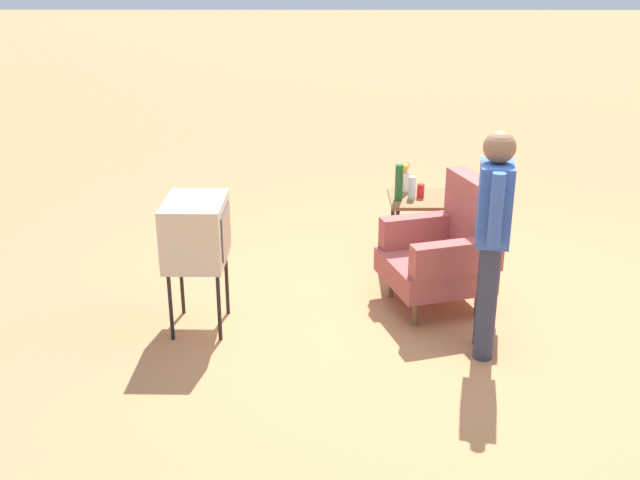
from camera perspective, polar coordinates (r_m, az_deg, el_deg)
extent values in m
plane|color=#C17A4C|center=(6.16, 9.57, -6.00)|extent=(60.00, 60.00, 0.00)
cylinder|color=brown|center=(6.47, 5.28, -3.32)|extent=(0.05, 0.05, 0.22)
cylinder|color=brown|center=(6.03, 7.15, -5.32)|extent=(0.05, 0.05, 0.22)
cylinder|color=brown|center=(6.67, 9.54, -2.74)|extent=(0.05, 0.05, 0.22)
cylinder|color=brown|center=(6.24, 11.64, -4.63)|extent=(0.05, 0.05, 0.22)
cube|color=#9E4C47|center=(6.26, 8.51, -2.23)|extent=(0.95, 0.95, 0.20)
cube|color=#9E4C47|center=(6.24, 11.38, 1.66)|extent=(0.77, 0.37, 0.64)
cube|color=#9E4C47|center=(6.44, 7.43, 0.73)|extent=(0.33, 0.70, 0.26)
cube|color=#9E4C47|center=(5.91, 9.92, -1.36)|extent=(0.33, 0.70, 0.26)
cylinder|color=black|center=(7.19, 5.41, 1.08)|extent=(0.04, 0.04, 0.64)
cylinder|color=black|center=(6.78, 5.72, -0.23)|extent=(0.04, 0.04, 0.64)
cylinder|color=black|center=(7.25, 8.94, 1.06)|extent=(0.04, 0.04, 0.64)
cylinder|color=black|center=(6.83, 9.47, -0.24)|extent=(0.04, 0.04, 0.64)
cube|color=brown|center=(6.90, 7.52, 3.03)|extent=(0.56, 0.56, 0.03)
cylinder|color=black|center=(5.74, -7.53, -4.95)|extent=(0.03, 0.03, 0.55)
cylinder|color=black|center=(6.13, -6.96, -3.13)|extent=(0.03, 0.03, 0.55)
cylinder|color=black|center=(5.80, -11.07, -4.87)|extent=(0.03, 0.03, 0.55)
cylinder|color=black|center=(6.19, -10.27, -3.08)|extent=(0.03, 0.03, 0.55)
cube|color=#BCB299|center=(5.76, -9.24, 0.66)|extent=(0.61, 0.45, 0.48)
cube|color=#383D3F|center=(5.73, -7.03, 0.65)|extent=(0.42, 0.02, 0.34)
cylinder|color=#2D3347|center=(5.69, 12.28, -3.76)|extent=(0.14, 0.14, 0.86)
cylinder|color=#2D3347|center=(5.51, 12.32, -4.63)|extent=(0.14, 0.14, 0.86)
cube|color=#3356A8|center=(5.34, 12.88, 2.71)|extent=(0.39, 0.28, 0.56)
cylinder|color=#3356A8|center=(5.56, 12.84, 3.76)|extent=(0.09, 0.09, 0.50)
cylinder|color=#3356A8|center=(5.10, 12.99, 2.17)|extent=(0.09, 0.09, 0.50)
sphere|color=brown|center=(5.23, 13.23, 6.76)|extent=(0.22, 0.22, 0.22)
cylinder|color=silver|center=(6.84, 6.86, 3.90)|extent=(0.06, 0.06, 0.20)
cylinder|color=#1E5623|center=(6.76, 5.90, 4.28)|extent=(0.07, 0.07, 0.32)
cylinder|color=red|center=(6.88, 7.50, 3.65)|extent=(0.07, 0.07, 0.12)
cylinder|color=silver|center=(7.04, 6.32, 4.35)|extent=(0.09, 0.09, 0.18)
sphere|color=yellow|center=(7.00, 6.37, 5.45)|extent=(0.07, 0.07, 0.07)
sphere|color=#E04C66|center=(7.04, 6.42, 5.54)|extent=(0.07, 0.07, 0.07)
sphere|color=orange|center=(6.97, 6.27, 5.37)|extent=(0.07, 0.07, 0.07)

